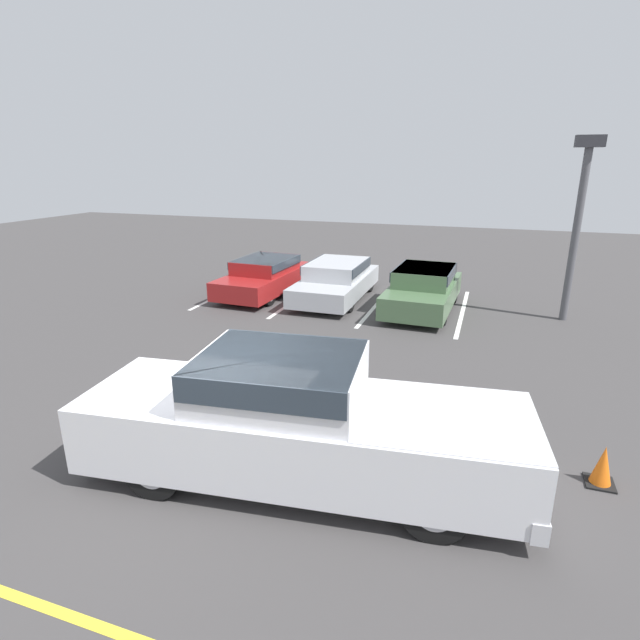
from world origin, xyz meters
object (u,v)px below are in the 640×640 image
(parked_sedan_a, at_px, (265,275))
(wheel_stop_curb, at_px, (347,277))
(traffic_cone, at_px, (603,467))
(parked_sedan_c, at_px, (424,288))
(pickup_truck, at_px, (303,421))
(parked_sedan_b, at_px, (336,279))
(light_post, at_px, (579,212))

(parked_sedan_a, relative_size, wheel_stop_curb, 2.70)
(wheel_stop_curb, bearing_deg, traffic_cone, -58.31)
(parked_sedan_c, bearing_deg, wheel_stop_curb, -132.79)
(parked_sedan_a, distance_m, wheel_stop_curb, 3.75)
(pickup_truck, xyz_separation_m, traffic_cone, (3.99, 1.22, -0.64))
(parked_sedan_a, bearing_deg, pickup_truck, 30.44)
(pickup_truck, height_order, parked_sedan_b, pickup_truck)
(light_post, distance_m, traffic_cone, 8.62)
(traffic_cone, distance_m, wheel_stop_curb, 13.13)
(parked_sedan_a, bearing_deg, wheel_stop_curb, 149.95)
(traffic_cone, bearing_deg, pickup_truck, -162.98)
(pickup_truck, bearing_deg, parked_sedan_c, 80.95)
(traffic_cone, relative_size, wheel_stop_curb, 0.37)
(parked_sedan_c, relative_size, light_post, 0.87)
(pickup_truck, distance_m, parked_sedan_a, 10.49)
(parked_sedan_a, xyz_separation_m, traffic_cone, (8.90, -8.05, -0.37))
(parked_sedan_b, distance_m, parked_sedan_c, 2.89)
(pickup_truck, xyz_separation_m, parked_sedan_a, (-4.91, 9.27, -0.27))
(pickup_truck, relative_size, traffic_cone, 10.68)
(parked_sedan_a, relative_size, parked_sedan_b, 0.96)
(pickup_truck, xyz_separation_m, parked_sedan_b, (-2.45, 9.45, -0.26))
(pickup_truck, height_order, traffic_cone, pickup_truck)
(parked_sedan_b, distance_m, light_post, 7.20)
(pickup_truck, relative_size, wheel_stop_curb, 3.93)
(wheel_stop_curb, bearing_deg, parked_sedan_b, -81.08)
(pickup_truck, bearing_deg, wheel_stop_curb, 96.77)
(parked_sedan_a, xyz_separation_m, parked_sedan_c, (5.32, -0.19, 0.04))
(traffic_cone, bearing_deg, wheel_stop_curb, 121.69)
(parked_sedan_c, height_order, wheel_stop_curb, parked_sedan_c)
(light_post, bearing_deg, parked_sedan_c, -175.63)
(light_post, height_order, traffic_cone, light_post)
(parked_sedan_a, distance_m, parked_sedan_c, 5.32)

